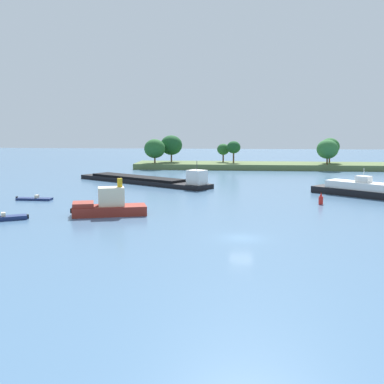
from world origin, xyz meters
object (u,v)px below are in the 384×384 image
(tugboat, at_px, (108,206))
(channel_buoy_red, at_px, (321,199))
(small_motorboat, at_px, (7,218))
(fishing_skiff, at_px, (34,199))
(cargo_barge, at_px, (145,180))
(white_riverboat, at_px, (380,192))

(tugboat, xyz_separation_m, channel_buoy_red, (31.13, 12.20, -0.50))
(small_motorboat, relative_size, channel_buoy_red, 2.76)
(fishing_skiff, bearing_deg, channel_buoy_red, -0.34)
(cargo_barge, bearing_deg, channel_buoy_red, -37.17)
(white_riverboat, xyz_separation_m, cargo_barge, (-43.72, 17.36, -0.37))
(white_riverboat, distance_m, cargo_barge, 47.05)
(small_motorboat, height_order, fishing_skiff, small_motorboat)
(cargo_barge, xyz_separation_m, tugboat, (1.43, -36.89, 0.52))
(white_riverboat, height_order, fishing_skiff, white_riverboat)
(white_riverboat, bearing_deg, small_motorboat, -156.18)
(white_riverboat, relative_size, cargo_barge, 0.67)
(white_riverboat, height_order, channel_buoy_red, white_riverboat)
(small_motorboat, xyz_separation_m, white_riverboat, (54.77, 24.18, 0.88))
(small_motorboat, xyz_separation_m, fishing_skiff, (-3.31, 17.12, -0.08))
(channel_buoy_red, bearing_deg, white_riverboat, 33.29)
(small_motorboat, bearing_deg, tugboat, 20.45)
(cargo_barge, bearing_deg, fishing_skiff, -120.45)
(fishing_skiff, distance_m, tugboat, 20.15)
(fishing_skiff, height_order, tugboat, tugboat)
(small_motorboat, relative_size, fishing_skiff, 0.85)
(cargo_barge, bearing_deg, small_motorboat, -104.89)
(white_riverboat, xyz_separation_m, channel_buoy_red, (-11.16, -7.33, -0.36))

